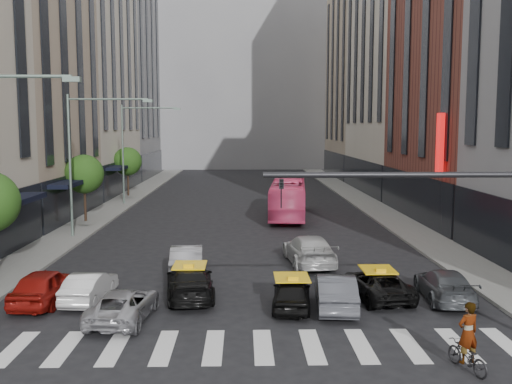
{
  "coord_description": "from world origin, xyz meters",
  "views": [
    {
      "loc": [
        -0.04,
        -16.31,
        7.07
      ],
      "look_at": [
        0.59,
        10.85,
        4.0
      ],
      "focal_mm": 40.0,
      "sensor_mm": 36.0,
      "label": 1
    }
  ],
  "objects": [
    {
      "name": "ground",
      "position": [
        0.0,
        0.0,
        0.0
      ],
      "size": [
        160.0,
        160.0,
        0.0
      ],
      "primitive_type": "plane",
      "color": "black",
      "rests_on": "ground"
    },
    {
      "name": "sidewalk_left",
      "position": [
        -11.5,
        30.0,
        0.07
      ],
      "size": [
        3.0,
        96.0,
        0.15
      ],
      "primitive_type": "cube",
      "color": "slate",
      "rests_on": "ground"
    },
    {
      "name": "sidewalk_right",
      "position": [
        11.5,
        30.0,
        0.07
      ],
      "size": [
        3.0,
        96.0,
        0.15
      ],
      "primitive_type": "cube",
      "color": "slate",
      "rests_on": "ground"
    },
    {
      "name": "building_left_b",
      "position": [
        -17.0,
        28.0,
        12.0
      ],
      "size": [
        8.0,
        16.0,
        24.0
      ],
      "primitive_type": "cube",
      "color": "tan",
      "rests_on": "ground"
    },
    {
      "name": "building_left_c",
      "position": [
        -17.0,
        46.0,
        18.0
      ],
      "size": [
        8.0,
        20.0,
        36.0
      ],
      "primitive_type": "cube",
      "color": "beige",
      "rests_on": "ground"
    },
    {
      "name": "building_left_d",
      "position": [
        -17.0,
        65.0,
        15.0
      ],
      "size": [
        8.0,
        18.0,
        30.0
      ],
      "primitive_type": "cube",
      "color": "gray",
      "rests_on": "ground"
    },
    {
      "name": "building_right_b",
      "position": [
        17.0,
        27.0,
        13.0
      ],
      "size": [
        8.0,
        18.0,
        26.0
      ],
      "primitive_type": "cube",
      "color": "brown",
      "rests_on": "ground"
    },
    {
      "name": "building_right_c",
      "position": [
        17.0,
        46.0,
        20.0
      ],
      "size": [
        8.0,
        20.0,
        40.0
      ],
      "primitive_type": "cube",
      "color": "beige",
      "rests_on": "ground"
    },
    {
      "name": "building_right_d",
      "position": [
        17.0,
        65.0,
        14.0
      ],
      "size": [
        8.0,
        18.0,
        28.0
      ],
      "primitive_type": "cube",
      "color": "tan",
      "rests_on": "ground"
    },
    {
      "name": "building_far",
      "position": [
        0.0,
        85.0,
        18.0
      ],
      "size": [
        30.0,
        10.0,
        36.0
      ],
      "primitive_type": "cube",
      "color": "gray",
      "rests_on": "ground"
    },
    {
      "name": "tree_mid",
      "position": [
        -11.8,
        26.0,
        3.65
      ],
      "size": [
        2.88,
        2.88,
        4.95
      ],
      "color": "black",
      "rests_on": "sidewalk_left"
    },
    {
      "name": "tree_far",
      "position": [
        -11.8,
        42.0,
        3.65
      ],
      "size": [
        2.88,
        2.88,
        4.95
      ],
      "color": "black",
      "rests_on": "sidewalk_left"
    },
    {
      "name": "streetlamp_mid",
      "position": [
        -10.04,
        20.0,
        5.9
      ],
      "size": [
        5.38,
        0.25,
        9.0
      ],
      "color": "gray",
      "rests_on": "sidewalk_left"
    },
    {
      "name": "streetlamp_far",
      "position": [
        -10.04,
        36.0,
        5.9
      ],
      "size": [
        5.38,
        0.25,
        9.0
      ],
      "color": "gray",
      "rests_on": "sidewalk_left"
    },
    {
      "name": "liberty_sign",
      "position": [
        12.6,
        20.0,
        6.0
      ],
      "size": [
        0.3,
        0.7,
        4.0
      ],
      "color": "red",
      "rests_on": "ground"
    },
    {
      "name": "car_red",
      "position": [
        -8.06,
        6.28,
        0.72
      ],
      "size": [
        1.89,
        4.28,
        1.43
      ],
      "primitive_type": "imported",
      "rotation": [
        0.0,
        0.0,
        3.09
      ],
      "color": "maroon",
      "rests_on": "ground"
    },
    {
      "name": "car_white_front",
      "position": [
        -6.32,
        6.52,
        0.61
      ],
      "size": [
        1.6,
        3.81,
        1.22
      ],
      "primitive_type": "imported",
      "rotation": [
        0.0,
        0.0,
        3.06
      ],
      "color": "silver",
      "rests_on": "ground"
    },
    {
      "name": "car_silver",
      "position": [
        -4.45,
        4.16,
        0.59
      ],
      "size": [
        2.31,
        4.37,
        1.17
      ],
      "primitive_type": "imported",
      "rotation": [
        0.0,
        0.0,
        3.05
      ],
      "color": "#A3A3A9",
      "rests_on": "ground"
    },
    {
      "name": "taxi_left",
      "position": [
        -2.26,
        6.93,
        0.68
      ],
      "size": [
        2.47,
        4.89,
        1.36
      ],
      "primitive_type": "imported",
      "rotation": [
        0.0,
        0.0,
        3.26
      ],
      "color": "black",
      "rests_on": "ground"
    },
    {
      "name": "taxi_center",
      "position": [
        1.86,
        5.37,
        0.62
      ],
      "size": [
        1.82,
        3.76,
        1.24
      ],
      "primitive_type": "imported",
      "rotation": [
        0.0,
        0.0,
        3.04
      ],
      "color": "black",
      "rests_on": "ground"
    },
    {
      "name": "car_grey_mid",
      "position": [
        3.57,
        5.37,
        0.7
      ],
      "size": [
        1.81,
        4.33,
        1.39
      ],
      "primitive_type": "imported",
      "rotation": [
        0.0,
        0.0,
        3.06
      ],
      "color": "#46484F",
      "rests_on": "ground"
    },
    {
      "name": "taxi_right",
      "position": [
        5.55,
        6.69,
        0.6
      ],
      "size": [
        2.54,
        4.52,
        1.19
      ],
      "primitive_type": "imported",
      "rotation": [
        0.0,
        0.0,
        3.28
      ],
      "color": "black",
      "rests_on": "ground"
    },
    {
      "name": "car_grey_curb",
      "position": [
        8.24,
        6.35,
        0.64
      ],
      "size": [
        2.14,
        4.54,
        1.28
      ],
      "primitive_type": "imported",
      "rotation": [
        0.0,
        0.0,
        3.06
      ],
      "color": "#43464B",
      "rests_on": "ground"
    },
    {
      "name": "car_row2_left",
      "position": [
        -2.77,
        10.87,
        0.72
      ],
      "size": [
        1.8,
        4.44,
        1.43
      ],
      "primitive_type": "imported",
      "rotation": [
        0.0,
        0.0,
        3.21
      ],
      "color": "#95959A",
      "rests_on": "ground"
    },
    {
      "name": "car_row2_right",
      "position": [
        3.38,
        12.64,
        0.76
      ],
      "size": [
        2.6,
        5.44,
        1.53
      ],
      "primitive_type": "imported",
      "rotation": [
        0.0,
        0.0,
        3.23
      ],
      "color": "beige",
      "rests_on": "ground"
    },
    {
      "name": "bus",
      "position": [
        3.53,
        28.22,
        1.54
      ],
      "size": [
        3.69,
        11.28,
        3.09
      ],
      "primitive_type": "imported",
      "rotation": [
        0.0,
        0.0,
        3.04
      ],
      "color": "#EB4578",
      "rests_on": "ground"
    },
    {
      "name": "motorcycle",
      "position": [
        6.48,
        -0.51,
        0.44
      ],
      "size": [
        1.07,
        1.78,
        0.88
      ],
      "primitive_type": "imported",
      "rotation": [
        0.0,
        0.0,
        3.45
      ],
      "color": "black",
      "rests_on": "ground"
    },
    {
      "name": "rider",
      "position": [
        6.48,
        -0.51,
        1.8
      ],
      "size": [
        0.77,
        0.62,
        1.83
      ],
      "primitive_type": "imported",
      "rotation": [
        0.0,
        0.0,
        3.45
      ],
      "color": "gray",
      "rests_on": "motorcycle"
    }
  ]
}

